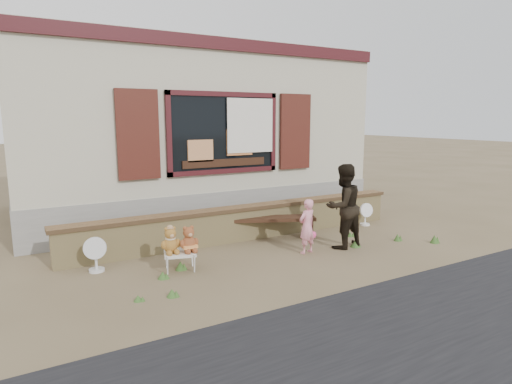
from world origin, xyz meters
TOP-DOWN VIEW (x-y plane):
  - ground at (0.00, 0.00)m, footprint 80.00×80.00m
  - shopfront at (0.00, 4.49)m, footprint 8.04×5.13m
  - brick_wall at (0.00, 1.00)m, footprint 7.10×0.36m
  - bench at (0.40, 0.73)m, footprint 1.76×1.05m
  - folding_chair at (-1.75, -0.06)m, footprint 0.58×0.54m
  - teddy_bear_left at (-1.88, -0.02)m, footprint 0.37×0.34m
  - teddy_bear_right at (-1.61, -0.10)m, footprint 0.37×0.34m
  - child at (0.50, -0.33)m, footprint 0.39×0.30m
  - adult at (1.27, -0.39)m, footprint 0.79×0.63m
  - fan_left at (-2.90, 0.53)m, footprint 0.36×0.24m
  - fan_right at (2.82, 0.64)m, footprint 0.32×0.21m
  - grass_tufts at (0.43, -0.47)m, footprint 5.75×1.64m

SIDE VIEW (x-z plane):
  - ground at x=0.00m, z-range 0.00..0.00m
  - grass_tufts at x=0.43m, z-range -0.02..0.14m
  - fan_right at x=2.82m, z-range 0.00..0.51m
  - folding_chair at x=-1.75m, z-range 0.12..0.42m
  - fan_left at x=-2.90m, z-range 0.00..0.56m
  - bench at x=0.40m, z-range 0.10..0.55m
  - brick_wall at x=0.00m, z-range 0.01..0.67m
  - child at x=0.50m, z-range 0.00..0.97m
  - teddy_bear_right at x=-1.61m, z-range 0.30..0.72m
  - teddy_bear_left at x=-1.88m, z-range 0.30..0.72m
  - adult at x=1.27m, z-range 0.00..1.55m
  - shopfront at x=0.00m, z-range 0.00..4.00m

